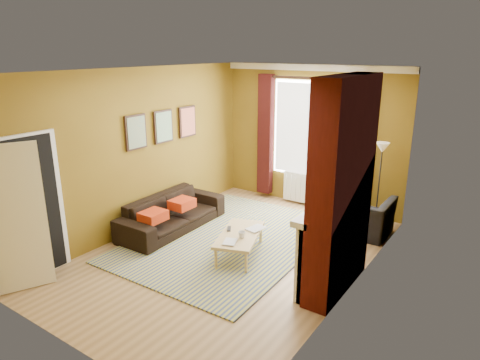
% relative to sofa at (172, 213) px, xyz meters
% --- Properties ---
extents(ground, '(5.50, 5.50, 0.00)m').
position_rel_sofa_xyz_m(ground, '(1.42, -0.20, -0.30)').
color(ground, olive).
rests_on(ground, ground).
extents(room_walls, '(3.82, 5.54, 2.83)m').
position_rel_sofa_xyz_m(room_walls, '(2.06, 0.07, 1.08)').
color(room_walls, brown).
rests_on(room_walls, ground).
extents(striped_rug, '(2.76, 3.77, 0.02)m').
position_rel_sofa_xyz_m(striped_rug, '(1.09, 0.20, -0.29)').
color(striped_rug, navy).
rests_on(striped_rug, ground).
extents(sofa, '(0.86, 2.10, 0.61)m').
position_rel_sofa_xyz_m(sofa, '(0.00, 0.00, 0.00)').
color(sofa, black).
rests_on(sofa, ground).
extents(armchair, '(1.02, 0.89, 0.66)m').
position_rel_sofa_xyz_m(armchair, '(2.80, 1.68, 0.03)').
color(armchair, black).
rests_on(armchair, ground).
extents(coffee_table, '(0.92, 1.25, 0.38)m').
position_rel_sofa_xyz_m(coffee_table, '(1.57, -0.18, 0.03)').
color(coffee_table, tan).
rests_on(coffee_table, ground).
extents(wicker_stool, '(0.38, 0.38, 0.38)m').
position_rel_sofa_xyz_m(wicker_stool, '(1.81, 1.96, -0.11)').
color(wicker_stool, '#9B7543').
rests_on(wicker_stool, ground).
extents(floor_lamp, '(0.28, 0.28, 1.57)m').
position_rel_sofa_xyz_m(floor_lamp, '(2.97, 2.06, 0.93)').
color(floor_lamp, black).
rests_on(floor_lamp, ground).
extents(book_a, '(0.26, 0.30, 0.02)m').
position_rel_sofa_xyz_m(book_a, '(1.55, -0.56, 0.08)').
color(book_a, '#999999').
rests_on(book_a, coffee_table).
extents(book_b, '(0.27, 0.33, 0.02)m').
position_rel_sofa_xyz_m(book_b, '(1.59, 0.12, 0.08)').
color(book_b, '#999999').
rests_on(book_b, coffee_table).
extents(mug, '(0.11, 0.11, 0.10)m').
position_rel_sofa_xyz_m(mug, '(1.68, -0.29, 0.12)').
color(mug, '#999999').
rests_on(mug, coffee_table).
extents(tv_remote, '(0.14, 0.17, 0.02)m').
position_rel_sofa_xyz_m(tv_remote, '(1.35, -0.15, 0.08)').
color(tv_remote, '#252527').
rests_on(tv_remote, coffee_table).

